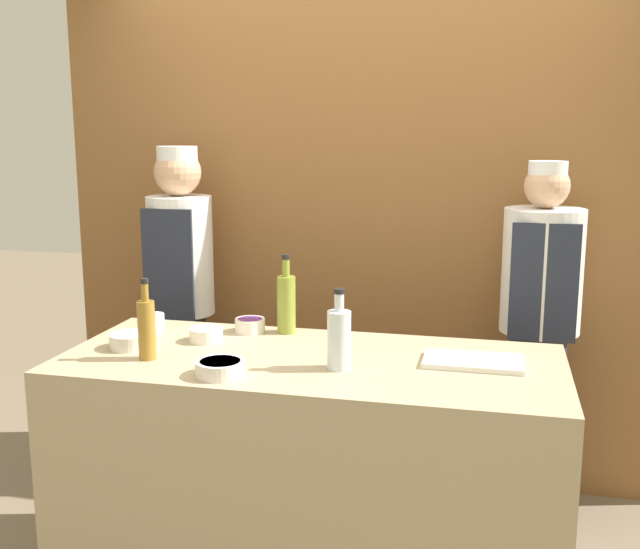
# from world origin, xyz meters

# --- Properties ---
(cabinet_wall) EXTENTS (3.08, 0.18, 2.40)m
(cabinet_wall) POSITION_xyz_m (0.00, 1.14, 1.20)
(cabinet_wall) COLOR brown
(cabinet_wall) RESTS_ON ground_plane
(counter) EXTENTS (1.83, 0.78, 0.93)m
(counter) POSITION_xyz_m (0.00, 0.00, 0.47)
(counter) COLOR tan
(counter) RESTS_ON ground_plane
(sauce_bowl_orange) EXTENTS (0.13, 0.13, 0.05)m
(sauce_bowl_orange) POSITION_xyz_m (-0.45, 0.12, 0.96)
(sauce_bowl_orange) COLOR white
(sauce_bowl_orange) RESTS_ON counter
(sauce_bowl_yellow) EXTENTS (0.15, 0.15, 0.06)m
(sauce_bowl_yellow) POSITION_xyz_m (-0.70, -0.04, 0.96)
(sauce_bowl_yellow) COLOR white
(sauce_bowl_yellow) RESTS_ON counter
(sauce_bowl_purple) EXTENTS (0.12, 0.12, 0.06)m
(sauce_bowl_purple) POSITION_xyz_m (-0.33, 0.29, 0.96)
(sauce_bowl_purple) COLOR white
(sauce_bowl_purple) RESTS_ON counter
(sauce_bowl_white) EXTENTS (0.17, 0.17, 0.05)m
(sauce_bowl_white) POSITION_xyz_m (-0.25, -0.26, 0.96)
(sauce_bowl_white) COLOR white
(sauce_bowl_white) RESTS_ON counter
(cutting_board) EXTENTS (0.35, 0.20, 0.02)m
(cutting_board) POSITION_xyz_m (0.58, 0.06, 0.94)
(cutting_board) COLOR white
(cutting_board) RESTS_ON counter
(bottle_oil) EXTENTS (0.08, 0.08, 0.33)m
(bottle_oil) POSITION_xyz_m (-0.18, 0.31, 1.06)
(bottle_oil) COLOR olive
(bottle_oil) RESTS_ON counter
(bottle_vinegar) EXTENTS (0.06, 0.06, 0.30)m
(bottle_vinegar) POSITION_xyz_m (-0.57, -0.15, 1.05)
(bottle_vinegar) COLOR olive
(bottle_vinegar) RESTS_ON counter
(bottle_clear) EXTENTS (0.08, 0.08, 0.29)m
(bottle_clear) POSITION_xyz_m (0.13, -0.10, 1.05)
(bottle_clear) COLOR silver
(bottle_clear) RESTS_ON counter
(cup_cream) EXTENTS (0.09, 0.09, 0.08)m
(cup_cream) POSITION_xyz_m (-0.71, 0.20, 0.97)
(cup_cream) COLOR silver
(cup_cream) RESTS_ON counter
(chef_left) EXTENTS (0.31, 0.31, 1.68)m
(chef_left) POSITION_xyz_m (-0.84, 0.78, 0.93)
(chef_left) COLOR #28282D
(chef_left) RESTS_ON ground_plane
(chef_right) EXTENTS (0.34, 0.34, 1.62)m
(chef_right) POSITION_xyz_m (0.84, 0.78, 0.88)
(chef_right) COLOR #28282D
(chef_right) RESTS_ON ground_plane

